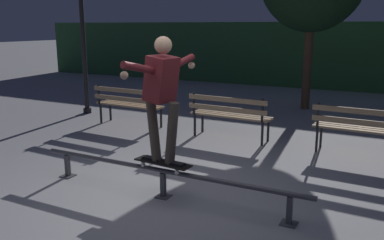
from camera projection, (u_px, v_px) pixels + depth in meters
The scene contains 9 objects.
ground_plane at pixel (161, 198), 5.23m from camera, with size 90.00×90.00×0.00m, color #99999E.
hedge_backdrop at pixel (323, 55), 14.39m from camera, with size 24.00×1.20×2.27m, color #2D5B33.
grind_rail at pixel (163, 175), 5.21m from camera, with size 3.82×0.18×0.38m.
skateboard at pixel (163, 163), 5.17m from camera, with size 0.80×0.27×0.09m.
skateboarder at pixel (162, 89), 4.96m from camera, with size 0.63×1.40×1.56m.
park_bench_leftmost at pixel (127, 102), 8.87m from camera, with size 1.62×0.48×0.88m.
park_bench_left_center at pixel (229, 112), 7.81m from camera, with size 1.62×0.48×0.88m.
park_bench_right_center at pixel (363, 126), 6.76m from camera, with size 1.62×0.48×0.88m.
lamp_post_left at pixel (82, 11), 9.78m from camera, with size 0.32×0.32×3.90m.
Camera 1 is at (2.58, -4.15, 2.15)m, focal length 38.44 mm.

